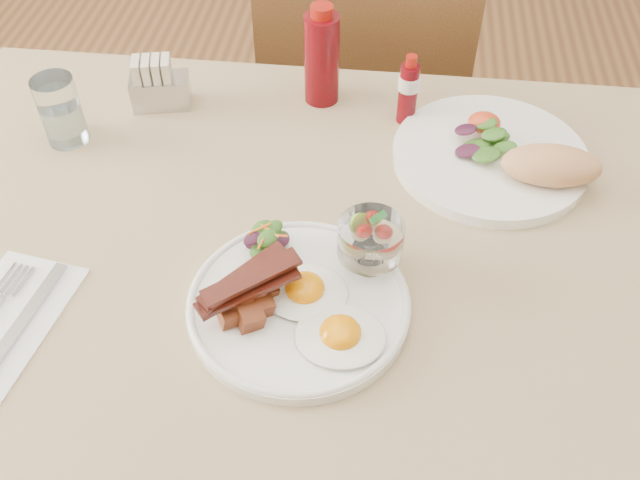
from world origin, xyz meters
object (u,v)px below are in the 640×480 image
at_px(chair_far, 363,102).
at_px(fruit_cup, 371,239).
at_px(second_plate, 504,157).
at_px(water_glass, 61,114).
at_px(main_plate, 299,305).
at_px(sugar_caddy, 158,86).
at_px(ketchup_bottle, 322,57).
at_px(hot_sauce_bottle, 408,90).
at_px(table, 335,292).

height_order(chair_far, fruit_cup, chair_far).
xyz_separation_m(second_plate, water_glass, (-0.68, -0.01, 0.03)).
height_order(main_plate, second_plate, second_plate).
height_order(chair_far, water_glass, chair_far).
bearing_deg(main_plate, sugar_caddy, 125.40).
height_order(second_plate, water_glass, water_glass).
distance_m(main_plate, ketchup_bottle, 0.46).
xyz_separation_m(chair_far, second_plate, (0.23, -0.46, 0.25)).
height_order(chair_far, hot_sauce_bottle, chair_far).
height_order(second_plate, ketchup_bottle, ketchup_bottle).
bearing_deg(second_plate, main_plate, -131.52).
distance_m(ketchup_bottle, water_glass, 0.42).
bearing_deg(table, water_glass, 156.53).
bearing_deg(main_plate, table, 70.79).
bearing_deg(fruit_cup, ketchup_bottle, 105.40).
bearing_deg(hot_sauce_bottle, water_glass, -168.33).
height_order(ketchup_bottle, sugar_caddy, ketchup_bottle).
distance_m(ketchup_bottle, sugar_caddy, 0.27).
height_order(fruit_cup, ketchup_bottle, ketchup_bottle).
bearing_deg(ketchup_bottle, fruit_cup, -74.60).
relative_size(second_plate, ketchup_bottle, 1.79).
relative_size(second_plate, hot_sauce_bottle, 2.53).
bearing_deg(fruit_cup, hot_sauce_bottle, 83.54).
relative_size(ketchup_bottle, water_glass, 1.55).
relative_size(chair_far, second_plate, 3.06).
height_order(table, chair_far, chair_far).
bearing_deg(hot_sauce_bottle, table, -105.57).
bearing_deg(water_glass, main_plate, -36.04).
relative_size(fruit_cup, water_glass, 0.78).
bearing_deg(chair_far, main_plate, -92.71).
bearing_deg(ketchup_bottle, table, -80.46).
xyz_separation_m(chair_far, water_glass, (-0.45, -0.47, 0.28)).
bearing_deg(sugar_caddy, fruit_cup, -54.54).
distance_m(main_plate, sugar_caddy, 0.50).
height_order(ketchup_bottle, water_glass, ketchup_bottle).
bearing_deg(water_glass, hot_sauce_bottle, 11.67).
height_order(fruit_cup, second_plate, fruit_cup).
height_order(chair_far, second_plate, chair_far).
height_order(main_plate, sugar_caddy, sugar_caddy).
relative_size(chair_far, main_plate, 3.32).
distance_m(fruit_cup, ketchup_bottle, 0.40).
bearing_deg(second_plate, table, -139.30).
distance_m(table, hot_sauce_bottle, 0.35).
bearing_deg(table, sugar_caddy, 137.19).
distance_m(chair_far, second_plate, 0.57).
relative_size(hot_sauce_bottle, water_glass, 1.10).
bearing_deg(table, ketchup_bottle, 99.54).
xyz_separation_m(second_plate, ketchup_bottle, (-0.29, 0.15, 0.06)).
bearing_deg(water_glass, fruit_cup, -24.71).
xyz_separation_m(chair_far, fruit_cup, (0.05, -0.70, 0.29)).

